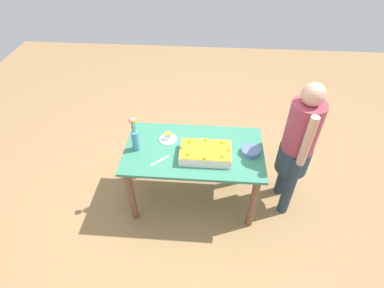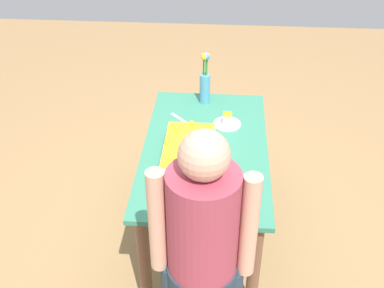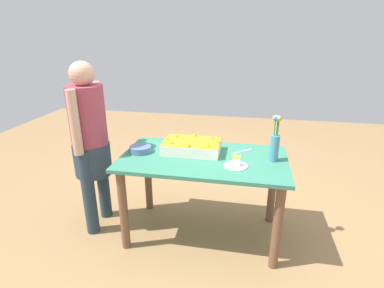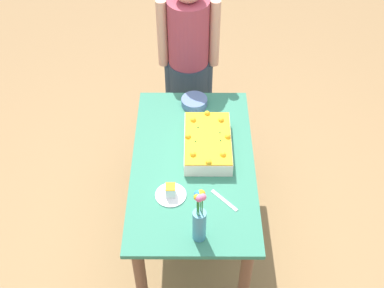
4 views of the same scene
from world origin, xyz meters
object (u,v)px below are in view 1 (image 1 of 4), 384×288
Objects in this scene: sheet_cake at (206,153)px; fruit_bowl at (251,151)px; flower_vase at (135,136)px; person_standing at (298,143)px; cake_knife at (160,161)px; serving_plate_with_slice at (168,138)px.

sheet_cake reaches higher than fruit_bowl.
person_standing reaches higher than flower_vase.
flower_vase is (0.25, -0.15, 0.16)m from cake_knife.
flower_vase is (0.28, 0.16, 0.14)m from serving_plate_with_slice.
fruit_bowl is at bearing -31.47° from cake_knife.
fruit_bowl is (-0.81, 0.14, 0.00)m from serving_plate_with_slice.
cake_knife is 0.13× the size of person_standing.
cake_knife is 0.87m from fruit_bowl.
cake_knife is 1.11× the size of fruit_bowl.
sheet_cake reaches higher than serving_plate_with_slice.
fruit_bowl is (-0.85, -0.17, 0.02)m from cake_knife.
person_standing is (-0.43, -0.04, 0.09)m from fruit_bowl.
flower_vase is (0.67, -0.06, 0.11)m from sheet_cake.
flower_vase is 1.10m from fruit_bowl.
sheet_cake is at bearing 150.15° from serving_plate_with_slice.
sheet_cake is at bearing 11.05° from fruit_bowl.
cake_knife is (0.04, 0.31, -0.02)m from serving_plate_with_slice.
sheet_cake is 0.68m from flower_vase.
serving_plate_with_slice is at bearing -4.31° from person_standing.
sheet_cake is at bearing -31.08° from cake_knife.
flower_vase is at bearing 2.56° from person_standing.
flower_vase reaches higher than fruit_bowl.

